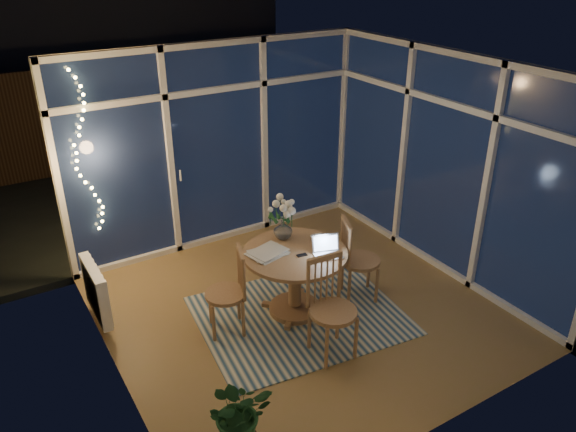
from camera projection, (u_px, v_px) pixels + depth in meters
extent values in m
plane|color=olive|center=(301.00, 309.00, 6.17)|extent=(4.00, 4.00, 0.00)
plane|color=silver|center=(304.00, 70.00, 5.02)|extent=(4.00, 4.00, 0.00)
cube|color=silver|center=(217.00, 146.00, 7.13)|extent=(4.00, 0.04, 2.60)
cube|color=silver|center=(451.00, 300.00, 4.07)|extent=(4.00, 0.04, 2.60)
cube|color=silver|center=(100.00, 254.00, 4.66)|extent=(0.04, 4.00, 2.60)
cube|color=silver|center=(446.00, 164.00, 6.54)|extent=(0.04, 4.00, 2.60)
cube|color=white|center=(218.00, 146.00, 7.10)|extent=(4.00, 0.10, 2.60)
cube|color=white|center=(444.00, 165.00, 6.52)|extent=(0.10, 4.00, 2.60)
cube|color=white|center=(96.00, 291.00, 5.78)|extent=(0.10, 0.70, 0.58)
cube|color=black|center=(176.00, 166.00, 10.26)|extent=(12.00, 6.00, 0.10)
cube|color=#342113|center=(135.00, 112.00, 9.98)|extent=(11.00, 0.08, 1.80)
cube|color=#31343A|center=(97.00, 16.00, 11.84)|extent=(7.00, 3.00, 2.20)
sphere|color=black|center=(130.00, 183.00, 8.20)|extent=(0.90, 0.90, 0.90)
cube|color=beige|center=(300.00, 315.00, 6.06)|extent=(2.29, 1.92, 0.01)
cylinder|color=#8F6240|center=(295.00, 282.00, 5.97)|extent=(1.22, 1.22, 0.75)
cube|color=#8F6240|center=(225.00, 292.00, 5.63)|extent=(0.55, 0.55, 0.95)
cube|color=#8F6240|center=(361.00, 259.00, 6.17)|extent=(0.60, 0.60, 0.99)
cube|color=#8F6240|center=(333.00, 310.00, 5.29)|extent=(0.51, 0.51, 1.03)
imported|color=silver|center=(283.00, 230.00, 6.02)|extent=(0.22, 0.22, 0.21)
imported|color=silver|center=(319.00, 238.00, 6.03)|extent=(0.17, 0.17, 0.04)
cube|color=white|center=(269.00, 253.00, 5.76)|extent=(0.39, 0.31, 0.02)
cube|color=black|center=(302.00, 255.00, 5.74)|extent=(0.11, 0.07, 0.01)
imported|color=#1A4923|center=(239.00, 418.00, 4.27)|extent=(0.59, 0.53, 0.76)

